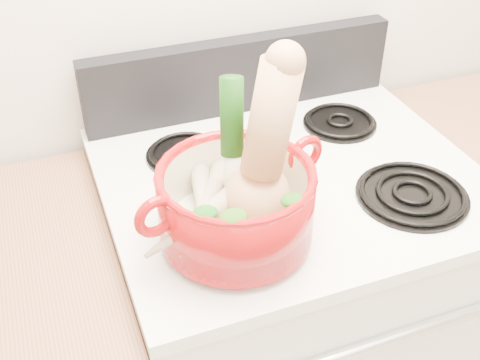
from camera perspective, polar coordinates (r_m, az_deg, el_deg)
name	(u,v)px	position (r m, az deg, el deg)	size (l,w,h in m)	color
stove_body	(282,327)	(1.61, 3.99, -13.72)	(0.76, 0.65, 0.92)	white
cooktop	(291,179)	(1.28, 4.87, 0.09)	(0.78, 0.67, 0.03)	white
control_backsplash	(241,75)	(1.46, 0.08, 9.96)	(0.76, 0.05, 0.18)	black
oven_handle	(364,348)	(1.18, 11.67, -15.33)	(0.02, 0.02, 0.60)	silver
burner_front_left	(233,239)	(1.09, -0.64, -5.63)	(0.22, 0.22, 0.02)	black
burner_front_right	(412,194)	(1.24, 16.02, -1.25)	(0.22, 0.22, 0.02)	black
burner_back_left	(186,153)	(1.32, -5.17, 2.56)	(0.17, 0.17, 0.02)	black
burner_back_right	(340,121)	(1.45, 9.45, 5.51)	(0.17, 0.17, 0.02)	black
dutch_oven	(236,204)	(1.05, -0.39, -2.30)	(0.27, 0.27, 0.13)	#9F0A0D
pot_handle_left	(156,216)	(0.96, -7.99, -3.45)	(0.08, 0.08, 0.02)	#9F0A0D
pot_handle_right	(305,154)	(1.10, 6.21, 2.48)	(0.08, 0.08, 0.02)	#9F0A0D
squash	(258,148)	(0.99, 1.74, 3.04)	(0.12, 0.12, 0.30)	tan
leek	(233,144)	(1.03, -0.63, 3.42)	(0.04, 0.04, 0.26)	white
ginger	(237,181)	(1.12, -0.31, -0.08)	(0.09, 0.07, 0.05)	tan
parsnip_0	(211,206)	(1.07, -2.76, -2.52)	(0.04, 0.04, 0.23)	beige
parsnip_1	(199,217)	(1.04, -3.87, -3.54)	(0.04, 0.04, 0.17)	beige
parsnip_2	(202,202)	(1.07, -3.64, -2.07)	(0.04, 0.04, 0.17)	beige
parsnip_3	(190,223)	(1.01, -4.74, -4.12)	(0.04, 0.04, 0.19)	beige
carrot_0	(231,225)	(1.04, -0.85, -4.32)	(0.04, 0.04, 0.18)	#C9590A
carrot_1	(216,229)	(1.02, -2.31, -4.65)	(0.03, 0.03, 0.15)	#DE450B
carrot_2	(260,214)	(1.04, 1.95, -3.21)	(0.03, 0.03, 0.16)	#CF490A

